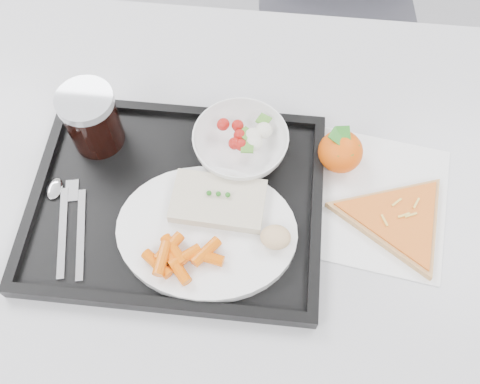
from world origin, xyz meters
TOP-DOWN VIEW (x-y plane):
  - room at (0.00, 0.00)m, footprint 6.04×7.04m
  - table at (0.00, 0.30)m, footprint 1.20×0.80m
  - tray at (-0.10, 0.26)m, footprint 0.45×0.35m
  - dinner_plate at (-0.04, 0.21)m, footprint 0.27×0.27m
  - fish_fillet at (-0.03, 0.25)m, footprint 0.14×0.09m
  - bread_roll at (0.06, 0.20)m, footprint 0.06×0.05m
  - salad_bowl at (-0.01, 0.36)m, footprint 0.15×0.15m
  - cola_glass at (-0.24, 0.36)m, footprint 0.09×0.09m
  - cutlery at (-0.26, 0.22)m, footprint 0.10×0.17m
  - napkin at (0.20, 0.30)m, footprint 0.28×0.27m
  - tangerine at (0.15, 0.36)m, footprint 0.09×0.09m
  - pizza_slice at (0.24, 0.27)m, footprint 0.26×0.26m
  - carrot_pile at (-0.08, 0.16)m, footprint 0.12×0.08m
  - salad_contents at (-0.00, 0.37)m, footprint 0.09×0.08m

SIDE VIEW (x-z plane):
  - table at x=0.00m, z-range 0.31..1.06m
  - napkin at x=0.20m, z-range 0.75..0.75m
  - tray at x=-0.10m, z-range 0.75..0.77m
  - pizza_slice at x=0.24m, z-range 0.75..0.77m
  - cutlery at x=-0.26m, z-range 0.76..0.77m
  - dinner_plate at x=-0.04m, z-range 0.77..0.78m
  - tangerine at x=0.15m, z-range 0.75..0.82m
  - salad_bowl at x=-0.01m, z-range 0.77..0.81m
  - fish_fillet at x=-0.03m, z-range 0.78..0.81m
  - carrot_pile at x=-0.08m, z-range 0.78..0.81m
  - bread_roll at x=0.06m, z-range 0.78..0.81m
  - salad_contents at x=0.00m, z-range 0.79..0.81m
  - cola_glass at x=-0.24m, z-range 0.77..0.88m
  - room at x=0.00m, z-range -0.02..2.82m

